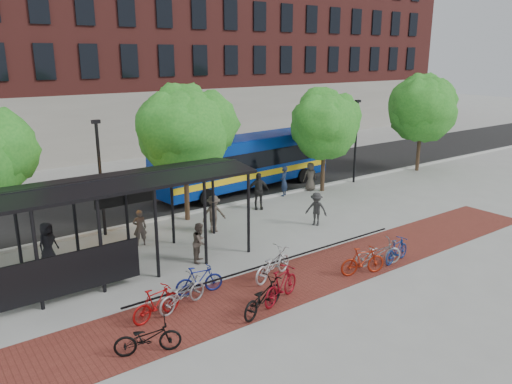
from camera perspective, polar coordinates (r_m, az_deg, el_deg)
ground at (r=23.58m, az=2.50°, el=-3.83°), size 160.00×160.00×0.00m
asphalt_street at (r=29.95m, az=-7.10°, el=0.30°), size 160.00×8.00×0.01m
curb at (r=26.64m, az=-2.88°, el=-1.41°), size 160.00×0.25×0.12m
brick_strip at (r=18.86m, az=7.30°, el=-9.05°), size 24.00×3.00×0.01m
bike_rack_rail at (r=18.69m, az=2.45°, el=-9.17°), size 12.00×0.05×0.95m
building_brick at (r=49.56m, az=-7.65°, el=17.92°), size 55.00×14.00×20.00m
bus_shelter at (r=18.46m, az=-16.53°, el=-0.23°), size 10.60×3.07×3.60m
tree_b at (r=23.68m, az=-8.07°, el=7.24°), size 5.15×4.20×6.47m
tree_c at (r=29.04m, az=7.91°, el=7.95°), size 4.66×3.80×5.92m
tree_d at (r=35.82m, az=18.52°, el=9.38°), size 5.39×4.40×6.55m
lamp_post_left at (r=22.62m, az=-17.36°, el=1.88°), size 0.35×0.20×5.12m
lamp_post_right at (r=31.48m, az=11.34°, el=5.96°), size 0.35×0.20×5.12m
bus at (r=29.39m, az=-1.30°, el=3.72°), size 11.78×3.59×3.13m
bike_0 at (r=14.21m, az=-12.28°, el=-15.95°), size 1.90×1.22×0.94m
bike_1 at (r=15.75m, az=-11.29°, el=-12.34°), size 1.80×0.81×1.04m
bike_2 at (r=16.24m, az=-8.45°, el=-11.37°), size 2.04×1.17×1.01m
bike_3 at (r=17.04m, az=-6.51°, el=-9.97°), size 1.72×0.78×1.00m
bike_4 at (r=15.81m, az=0.77°, el=-11.89°), size 2.13×1.35×1.06m
bike_5 at (r=16.46m, az=2.87°, el=-10.55°), size 1.99×1.15×1.15m
bike_6 at (r=18.03m, az=1.90°, el=-8.23°), size 2.20×1.34×1.09m
bike_9 at (r=18.73m, az=12.12°, el=-7.71°), size 1.83×1.03×1.06m
bike_10 at (r=19.59m, az=13.77°, el=-6.79°), size 2.08×1.25×1.03m
bike_11 at (r=20.13m, az=15.79°, el=-6.42°), size 1.67×0.73×0.97m
pedestrian_0 at (r=20.62m, az=-22.72°, el=-5.46°), size 0.99×0.88×1.70m
pedestrian_1 at (r=21.48m, az=-13.14°, el=-3.99°), size 0.65×0.51×1.56m
pedestrian_3 at (r=22.55m, az=-4.85°, el=-2.50°), size 1.19×0.80×1.70m
pedestrian_4 at (r=25.75m, az=0.26°, el=0.12°), size 1.23×0.95×1.94m
pedestrian_6 at (r=29.55m, az=6.23°, el=1.77°), size 0.95×0.79×1.67m
pedestrian_7 at (r=28.25m, az=3.19°, el=1.25°), size 0.75×0.69×1.71m
pedestrian_8 at (r=19.47m, az=-6.42°, el=-5.73°), size 0.95×0.96×1.56m
pedestrian_9 at (r=23.52m, az=6.90°, el=-1.94°), size 1.03×1.18×1.59m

